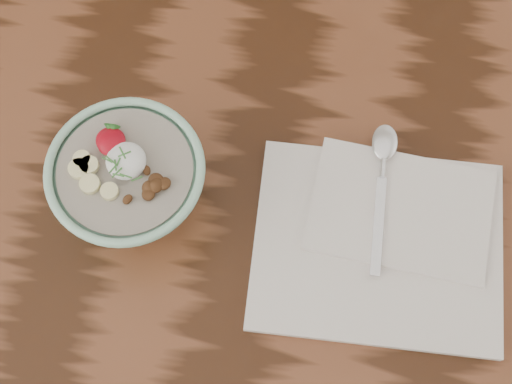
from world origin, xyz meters
TOP-DOWN VIEW (x-y plane):
  - table at (0.00, 0.00)cm, footprint 160.00×90.00cm
  - breakfast_bowl at (7.20, 7.73)cm, footprint 17.20×17.20cm
  - napkin at (36.12, 6.98)cm, footprint 28.93×23.99cm
  - spoon at (35.24, 15.75)cm, footprint 3.22×18.68cm

SIDE VIEW (x-z plane):
  - table at x=0.00cm, z-range 28.20..103.20cm
  - napkin at x=36.12cm, z-range 74.86..76.60cm
  - spoon at x=35.24cm, z-range 76.66..77.63cm
  - breakfast_bowl at x=7.20cm, z-range 75.10..86.49cm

